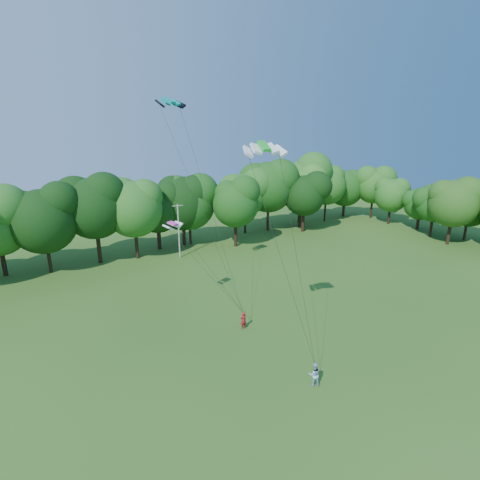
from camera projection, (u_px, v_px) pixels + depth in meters
ground at (336, 415)px, 23.48m from camera, size 160.00×160.00×0.00m
utility_pole at (179, 231)px, 50.72m from camera, size 1.50×0.25×7.52m
kite_flyer_left at (243, 320)px, 33.35m from camera, size 0.61×0.41×1.64m
kite_flyer_right at (314, 374)px, 26.01m from camera, size 1.07×1.00×1.74m
kite_teal at (170, 100)px, 34.12m from camera, size 2.91×1.82×0.62m
kite_green at (264, 146)px, 24.39m from camera, size 2.98×1.80×0.67m
kite_pink at (173, 223)px, 33.97m from camera, size 2.04×1.55×0.28m
tree_back_center at (182, 193)px, 55.17m from camera, size 8.82×8.82×12.83m
tree_back_east at (301, 187)px, 65.87m from camera, size 8.02×8.02×11.66m
tree_flank_east at (455, 199)px, 55.69m from camera, size 7.83×7.83×11.39m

